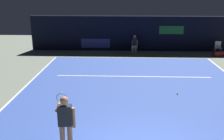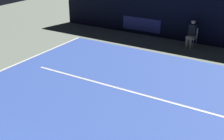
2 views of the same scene
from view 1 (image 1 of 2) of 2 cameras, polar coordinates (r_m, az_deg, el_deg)
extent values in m
plane|color=gray|center=(11.34, 5.26, -4.97)|extent=(30.60, 30.60, 0.00)
cube|color=#3856B2|center=(11.34, 5.26, -4.94)|extent=(10.41, 12.19, 0.01)
cube|color=white|center=(12.20, -19.75, -4.25)|extent=(0.10, 12.19, 0.01)
cube|color=white|center=(13.34, 4.84, -1.47)|extent=(8.12, 0.10, 0.01)
cube|color=black|center=(19.25, 4.20, 8.25)|extent=(15.09, 0.30, 2.60)
cube|color=navy|center=(19.32, -3.73, 6.04)|extent=(2.20, 0.04, 0.70)
cube|color=#1E6B2D|center=(19.38, 13.29, 8.80)|extent=(1.80, 0.04, 0.60)
cylinder|color=tan|center=(7.11, -9.45, -15.39)|extent=(0.14, 0.14, 0.92)
cylinder|color=tan|center=(7.13, -11.10, -15.35)|extent=(0.14, 0.14, 0.92)
cube|color=#1E232D|center=(6.75, -10.61, -10.06)|extent=(0.38, 0.25, 0.56)
sphere|color=tan|center=(6.57, -10.81, -6.80)|extent=(0.22, 0.22, 0.22)
cylinder|color=tan|center=(6.91, -12.09, -8.10)|extent=(0.13, 0.51, 0.09)
cylinder|color=tan|center=(6.78, -8.68, -10.60)|extent=(0.09, 0.09, 0.56)
cylinder|color=black|center=(7.18, -11.70, -7.08)|extent=(0.06, 0.30, 0.03)
torus|color=#B2B2B7|center=(7.44, -11.37, -6.20)|extent=(0.30, 0.05, 0.30)
cube|color=white|center=(18.66, 5.11, 5.32)|extent=(0.48, 0.45, 0.04)
cube|color=white|center=(18.81, 5.17, 6.13)|extent=(0.42, 0.08, 0.42)
cylinder|color=#B2B2B7|center=(18.55, 4.48, 4.55)|extent=(0.03, 0.03, 0.46)
cylinder|color=#B2B2B7|center=(18.53, 5.64, 4.50)|extent=(0.03, 0.03, 0.46)
cylinder|color=#B2B2B7|center=(18.88, 4.56, 4.77)|extent=(0.03, 0.03, 0.46)
cylinder|color=#B2B2B7|center=(18.86, 5.70, 4.72)|extent=(0.03, 0.03, 0.46)
cube|color=tan|center=(18.57, 5.10, 5.40)|extent=(0.36, 0.43, 0.14)
cylinder|color=tan|center=(18.46, 4.76, 4.47)|extent=(0.11, 0.11, 0.46)
cylinder|color=tan|center=(18.45, 5.32, 4.45)|extent=(0.11, 0.11, 0.46)
cube|color=black|center=(18.62, 5.15, 6.46)|extent=(0.36, 0.26, 0.52)
sphere|color=#DBAD89|center=(18.56, 5.18, 7.62)|extent=(0.20, 0.20, 0.20)
cylinder|color=#141933|center=(18.54, 5.19, 7.89)|extent=(0.19, 0.19, 0.04)
cube|color=white|center=(19.80, 22.91, 4.66)|extent=(0.49, 0.46, 0.04)
cube|color=white|center=(19.95, 22.87, 5.43)|extent=(0.42, 0.09, 0.42)
cylinder|color=#B2B2B7|center=(19.64, 22.41, 3.97)|extent=(0.03, 0.03, 0.44)
cylinder|color=#B2B2B7|center=(19.72, 23.47, 3.90)|extent=(0.03, 0.03, 0.44)
cylinder|color=#B2B2B7|center=(19.97, 22.22, 4.19)|extent=(0.03, 0.03, 0.44)
cylinder|color=#B2B2B7|center=(20.05, 23.27, 4.12)|extent=(0.03, 0.03, 0.44)
sphere|color=#CCE033|center=(11.36, 14.62, -5.19)|extent=(0.07, 0.07, 0.07)
cube|color=maroon|center=(19.13, 23.07, 3.39)|extent=(0.89, 0.47, 0.32)
camera|label=2|loc=(6.61, 50.78, 15.59)|focal=48.28mm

